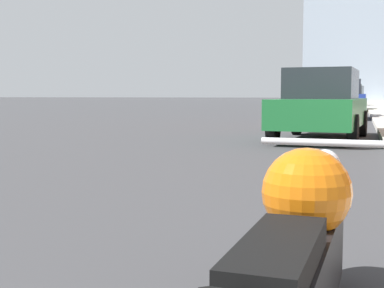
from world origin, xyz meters
TOP-DOWN VIEW (x-y plane):
  - motorcycle at (3.01, 4.12)m, footprint 0.62×2.62m
  - parked_car_green at (2.36, 14.97)m, footprint 2.08×4.61m
  - parked_car_blue at (2.41, 26.46)m, footprint 2.06×4.12m
  - parked_car_yellow at (2.47, 38.12)m, footprint 1.95×4.43m
  - parked_car_white at (2.63, 50.87)m, footprint 2.20×4.25m
  - parked_car_red at (2.25, 61.58)m, footprint 2.26×4.05m

SIDE VIEW (x-z plane):
  - motorcycle at x=3.01m, z-range 0.00..0.84m
  - parked_car_red at x=2.25m, z-range 0.01..1.57m
  - parked_car_green at x=2.36m, z-range 0.00..1.64m
  - parked_car_blue at x=2.41m, z-range 0.01..1.72m
  - parked_car_yellow at x=2.47m, z-range 0.01..1.72m
  - parked_car_white at x=2.63m, z-range -0.01..1.82m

